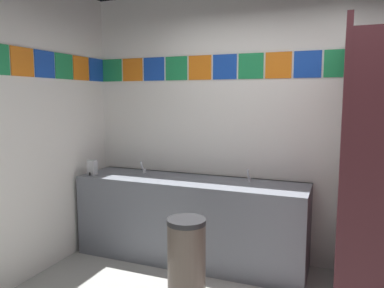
# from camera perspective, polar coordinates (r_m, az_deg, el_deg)

# --- Properties ---
(wall_back) EXTENTS (4.29, 0.09, 2.73)m
(wall_back) POSITION_cam_1_polar(r_m,az_deg,el_deg) (3.77, 14.94, 2.58)
(wall_back) COLOR white
(wall_back) RESTS_ON ground_plane
(vanity_counter) EXTENTS (2.32, 0.60, 0.84)m
(vanity_counter) POSITION_cam_1_polar(r_m,az_deg,el_deg) (3.86, -0.33, -11.39)
(vanity_counter) COLOR slate
(vanity_counter) RESTS_ON ground_plane
(faucet_left) EXTENTS (0.04, 0.10, 0.14)m
(faucet_left) POSITION_cam_1_polar(r_m,az_deg,el_deg) (4.07, -7.47, -3.76)
(faucet_left) COLOR silver
(faucet_left) RESTS_ON vanity_counter
(faucet_right) EXTENTS (0.04, 0.10, 0.14)m
(faucet_right) POSITION_cam_1_polar(r_m,az_deg,el_deg) (3.66, 8.69, -5.03)
(faucet_right) COLOR silver
(faucet_right) RESTS_ON vanity_counter
(soap_dispenser) EXTENTS (0.09, 0.09, 0.16)m
(soap_dispenser) POSITION_cam_1_polar(r_m,az_deg,el_deg) (4.10, -15.02, -3.50)
(soap_dispenser) COLOR #B7BABF
(soap_dispenser) RESTS_ON vanity_counter
(stall_divider) EXTENTS (0.92, 1.40, 2.13)m
(stall_divider) POSITION_cam_1_polar(r_m,az_deg,el_deg) (2.81, 25.29, -5.68)
(stall_divider) COLOR #471E23
(stall_divider) RESTS_ON ground_plane
(trash_bin) EXTENTS (0.31, 0.31, 0.72)m
(trash_bin) POSITION_cam_1_polar(r_m,az_deg,el_deg) (3.07, -0.84, -17.78)
(trash_bin) COLOR brown
(trash_bin) RESTS_ON ground_plane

